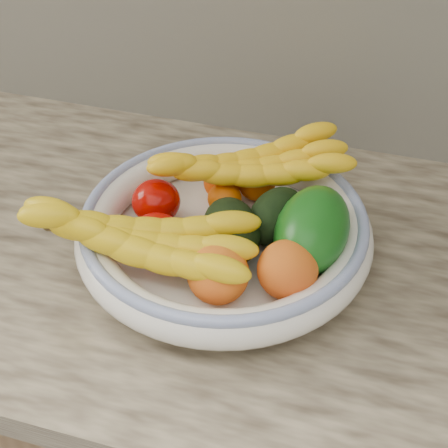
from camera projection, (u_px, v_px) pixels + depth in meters
kitchen_counter at (228, 426)px, 1.23m from camera, size 2.44×0.66×1.40m
fruit_bowl at (224, 231)px, 0.90m from camera, size 0.39×0.39×0.08m
clementine_back_left at (222, 182)px, 0.97m from camera, size 0.07×0.07×0.05m
clementine_back_right at (257, 184)px, 0.97m from camera, size 0.06×0.06×0.05m
clementine_back_mid at (225, 199)px, 0.94m from camera, size 0.06×0.06×0.04m
tomato_left at (156, 201)px, 0.93m from camera, size 0.08×0.08×0.06m
tomato_near_left at (156, 239)px, 0.87m from camera, size 0.09×0.09×0.07m
avocado_center at (231, 231)px, 0.88m from camera, size 0.11×0.13×0.07m
avocado_right at (277, 216)px, 0.90m from camera, size 0.09×0.11×0.07m
green_mango at (312, 231)px, 0.86m from camera, size 0.12×0.15×0.12m
peach_front at (218, 274)px, 0.81m from camera, size 0.08×0.08×0.07m
peach_right at (288, 270)px, 0.82m from camera, size 0.10×0.10×0.07m
banana_bunch_back at (249, 171)px, 0.94m from camera, size 0.31×0.23×0.08m
banana_bunch_front at (139, 244)px, 0.83m from camera, size 0.32×0.16×0.08m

